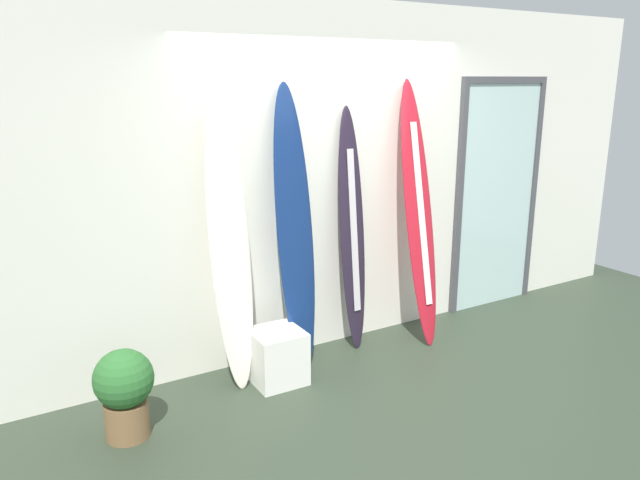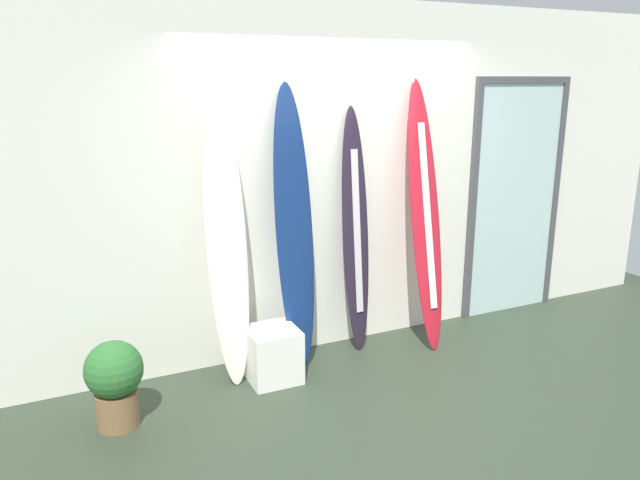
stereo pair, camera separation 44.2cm
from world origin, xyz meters
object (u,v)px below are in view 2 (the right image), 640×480
surfboard_navy (294,229)px  surfboard_charcoal (355,232)px  surfboard_ivory (226,241)px  surfboard_crimson (425,216)px  glass_door (515,195)px  potted_plant (115,380)px  display_block_left (273,354)px

surfboard_navy → surfboard_charcoal: bearing=6.2°
surfboard_ivory → surfboard_charcoal: (1.10, 0.08, -0.07)m
surfboard_crimson → glass_door: glass_door is taller
surfboard_navy → glass_door: 2.34m
surfboard_crimson → glass_door: size_ratio=1.00×
surfboard_navy → glass_door: bearing=4.4°
surfboard_navy → potted_plant: size_ratio=3.72×
display_block_left → glass_door: (2.60, 0.38, 0.94)m
surfboard_ivory → glass_door: 2.88m
glass_door → surfboard_charcoal: bearing=-176.1°
glass_door → potted_plant: glass_door is taller
surfboard_ivory → display_block_left: bearing=-33.2°
surfboard_crimson → potted_plant: 2.68m
surfboard_charcoal → glass_door: size_ratio=0.90×
surfboard_navy → glass_door: size_ratio=0.98×
surfboard_ivory → surfboard_navy: (0.54, 0.02, 0.02)m
surfboard_ivory → surfboard_crimson: bearing=-2.3°
surfboard_charcoal → display_block_left: (-0.83, -0.26, -0.80)m
surfboard_ivory → surfboard_crimson: surfboard_crimson is taller
surfboard_navy → surfboard_crimson: surfboard_crimson is taller
surfboard_crimson → surfboard_ivory: bearing=177.7°
glass_door → surfboard_navy: bearing=-175.6°
surfboard_crimson → surfboard_charcoal: bearing=165.2°
surfboard_crimson → potted_plant: (-2.55, -0.28, -0.78)m
surfboard_charcoal → glass_door: glass_door is taller
surfboard_navy → glass_door: (2.33, 0.18, 0.05)m
display_block_left → potted_plant: bearing=-171.8°
glass_door → potted_plant: (-3.74, -0.55, -0.81)m
surfboard_crimson → glass_door: bearing=12.7°
surfboard_crimson → surfboard_navy: bearing=175.5°
surfboard_charcoal → display_block_left: surfboard_charcoal is taller
surfboard_navy → surfboard_charcoal: (0.56, 0.06, -0.09)m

